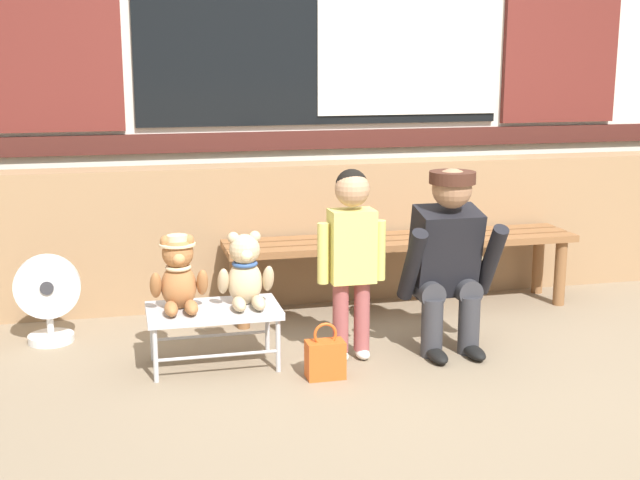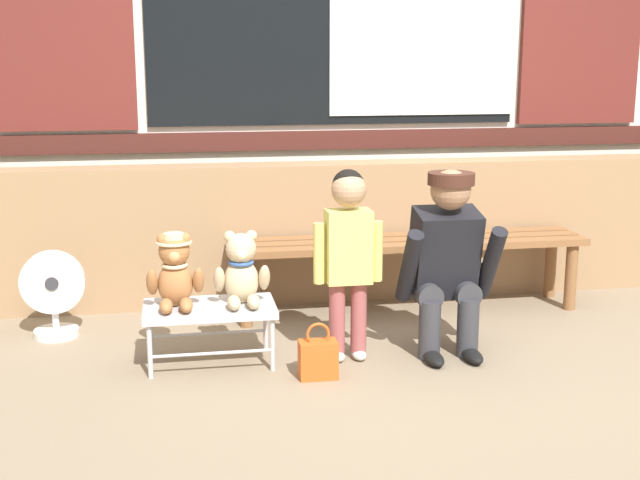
{
  "view_description": "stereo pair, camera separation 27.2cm",
  "coord_description": "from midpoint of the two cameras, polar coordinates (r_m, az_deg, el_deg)",
  "views": [
    {
      "loc": [
        -1.32,
        -3.6,
        1.5
      ],
      "look_at": [
        -0.31,
        0.62,
        0.55
      ],
      "focal_mm": 47.76,
      "sensor_mm": 36.0,
      "label": 1
    },
    {
      "loc": [
        -1.06,
        -3.65,
        1.5
      ],
      "look_at": [
        -0.31,
        0.62,
        0.55
      ],
      "focal_mm": 47.76,
      "sensor_mm": 36.0,
      "label": 2
    }
  ],
  "objects": [
    {
      "name": "floor_fan",
      "position": [
        4.74,
        -19.33,
        -3.79
      ],
      "size": [
        0.34,
        0.24,
        0.48
      ],
      "color": "silver",
      "rests_on": "ground"
    },
    {
      "name": "small_display_bench",
      "position": [
        4.19,
        -9.01,
        -4.93
      ],
      "size": [
        0.64,
        0.36,
        0.3
      ],
      "color": "#BCBCC1",
      "rests_on": "ground"
    },
    {
      "name": "ground_plane",
      "position": [
        4.1,
        4.41,
        -9.13
      ],
      "size": [
        60.0,
        60.0,
        0.0
      ],
      "primitive_type": "plane",
      "color": "#84725B"
    },
    {
      "name": "brick_low_wall",
      "position": [
        5.3,
        -0.23,
        0.66
      ],
      "size": [
        6.33,
        0.25,
        0.85
      ],
      "primitive_type": "cube",
      "color": "#997551",
      "rests_on": "ground"
    },
    {
      "name": "adult_crouching",
      "position": [
        4.35,
        6.82,
        -1.29
      ],
      "size": [
        0.5,
        0.49,
        0.95
      ],
      "color": "#333338",
      "rests_on": "ground"
    },
    {
      "name": "teddy_bear_plain",
      "position": [
        4.15,
        -6.9,
        -2.19
      ],
      "size": [
        0.28,
        0.26,
        0.36
      ],
      "color": "#CCB289",
      "rests_on": "small_display_bench"
    },
    {
      "name": "child_standing",
      "position": [
        4.16,
        0.27,
        -0.24
      ],
      "size": [
        0.35,
        0.18,
        0.96
      ],
      "color": "#994C4C",
      "rests_on": "ground"
    },
    {
      "name": "wooden_bench_long",
      "position": [
        5.04,
        3.95,
        -0.58
      ],
      "size": [
        2.1,
        0.4,
        0.44
      ],
      "color": "brown",
      "rests_on": "ground"
    },
    {
      "name": "teddy_bear_with_hat",
      "position": [
        4.13,
        -11.32,
        -2.3
      ],
      "size": [
        0.28,
        0.27,
        0.36
      ],
      "color": "#A86B3D",
      "rests_on": "small_display_bench"
    },
    {
      "name": "shop_facade",
      "position": [
        5.7,
        -1.44,
        15.7
      ],
      "size": [
        6.45,
        0.26,
        3.66
      ],
      "color": "silver",
      "rests_on": "ground"
    },
    {
      "name": "handbag_on_ground",
      "position": [
        4.05,
        -1.59,
        -7.95
      ],
      "size": [
        0.18,
        0.11,
        0.27
      ],
      "color": "#DB561E",
      "rests_on": "ground"
    }
  ]
}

